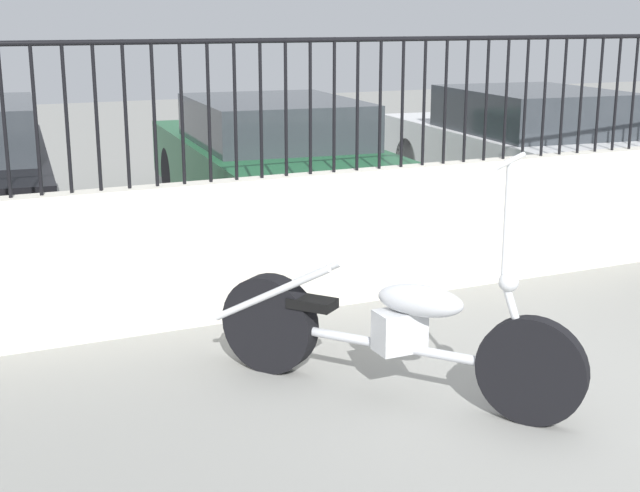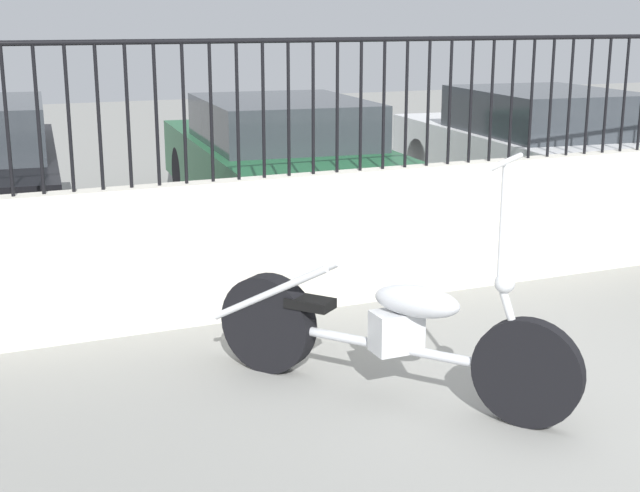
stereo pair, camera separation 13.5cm
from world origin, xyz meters
The scene contains 6 objects.
ground_plane centered at (0.00, 0.00, 0.00)m, with size 40.00×40.00×0.00m, color gray.
low_wall centered at (0.00, 2.31, 0.51)m, with size 10.35×0.18×1.03m.
fence_railing centered at (0.00, 2.31, 1.66)m, with size 10.35×0.04×0.98m.
motorcycle_silver centered at (-1.18, 0.72, 0.38)m, with size 1.51×1.91×1.45m.
car_green centered at (-0.03, 5.21, 0.67)m, with size 2.20×4.59×1.32m.
car_white centered at (2.99, 4.79, 0.68)m, with size 2.22×4.48×1.35m.
Camera 2 is at (-3.40, -3.66, 2.15)m, focal length 50.00 mm.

